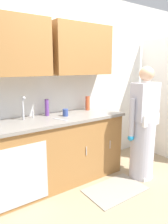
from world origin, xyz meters
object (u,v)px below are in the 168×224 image
Objects in this scene: sink at (31,122)px; cup_by_sink at (65,113)px; bottle_cleaner_spray at (47,107)px; knife_on_counter at (60,119)px; person_at_sink at (143,132)px; bottle_soap at (88,103)px.

sink is 4.99× the size of cup_by_sink.
sink is at bearing -151.05° from bottle_cleaner_spray.
bottle_cleaner_spray is at bearing 166.58° from knife_on_counter.
knife_on_counter is at bearing 156.50° from person_at_sink.
bottle_cleaner_spray reaches higher than knife_on_counter.
cup_by_sink is at bearing -40.48° from bottle_cleaner_spray.
knife_on_counter is at bearing -21.00° from sink.
bottle_soap is 0.91× the size of knife_on_counter.
person_at_sink is 1.15m from cup_by_sink.
sink is 2.14× the size of bottle_cleaner_spray.
bottle_soap is (1.01, 0.16, 0.12)m from sink.
person_at_sink is at bearing -33.18° from cup_by_sink.
bottle_soap is (0.70, -0.01, -0.01)m from bottle_cleaner_spray.
cup_by_sink is at bearing -162.26° from bottle_soap.
person_at_sink reaches higher than sink.
bottle_soap is at bearing 9.02° from sink.
sink reaches higher than bottle_cleaner_spray.
bottle_cleaner_spray is (-1.13, 0.78, 0.36)m from person_at_sink.
cup_by_sink is (0.51, 0.00, 0.06)m from sink.
person_at_sink is at bearing -60.64° from bottle_soap.
cup_by_sink is at bearing 0.05° from sink.
person_at_sink is 1.42m from bottle_cleaner_spray.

